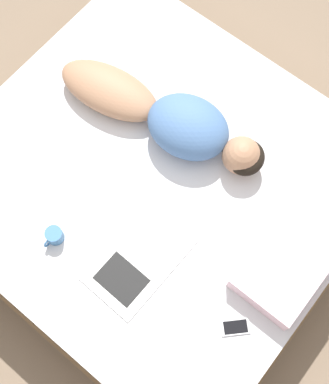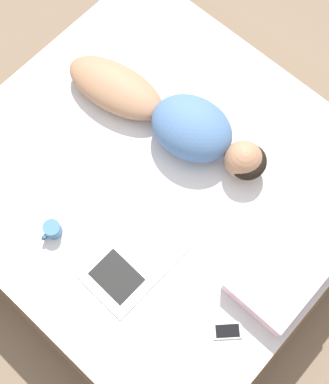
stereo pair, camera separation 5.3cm
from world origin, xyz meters
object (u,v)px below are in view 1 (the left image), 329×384
Objects in this scene: open_magazine at (139,260)px; coffee_mug at (54,236)px; person at (169,119)px; cell_phone at (235,327)px.

open_magazine is 4.64× the size of coffee_mug.
open_magazine is (0.66, 0.34, -0.10)m from person.
coffee_mug is 0.98m from cell_phone.
open_magazine is at bearing -131.53° from cell_phone.
open_magazine is 3.67× the size of cell_phone.
person is 0.84m from coffee_mug.
cell_phone is at bearing 95.32° from open_magazine.
coffee_mug is at bearing -122.76° from cell_phone.
coffee_mug is at bearing -12.88° from person.
person is at bearing 176.40° from coffee_mug.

